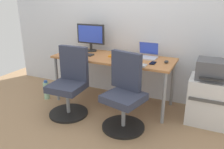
{
  "coord_description": "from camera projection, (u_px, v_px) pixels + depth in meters",
  "views": [
    {
      "loc": [
        1.33,
        -2.92,
        1.57
      ],
      "look_at": [
        0.0,
        -0.05,
        0.48
      ],
      "focal_mm": 36.1,
      "sensor_mm": 36.0,
      "label": 1
    }
  ],
  "objects": [
    {
      "name": "keyboard_by_monitor",
      "position": [
        83.0,
        54.0,
        3.44
      ],
      "size": [
        0.34,
        0.12,
        0.02
      ],
      "primitive_type": "cube",
      "color": "#2D2D2D",
      "rests_on": "desk"
    },
    {
      "name": "desk",
      "position": [
        113.0,
        61.0,
        3.33
      ],
      "size": [
        1.77,
        0.68,
        0.73
      ],
      "color": "#B77542",
      "rests_on": "ground"
    },
    {
      "name": "mouse_by_laptop",
      "position": [
        119.0,
        61.0,
        3.05
      ],
      "size": [
        0.06,
        0.1,
        0.03
      ],
      "primitive_type": "ellipsoid",
      "color": "#B7B7B7",
      "rests_on": "desk"
    },
    {
      "name": "ground_plane",
      "position": [
        113.0,
        102.0,
        3.55
      ],
      "size": [
        5.28,
        5.28,
        0.0
      ],
      "primitive_type": "plane",
      "color": "#9E7A56"
    },
    {
      "name": "phone_near_laptop",
      "position": [
        153.0,
        63.0,
        2.99
      ],
      "size": [
        0.07,
        0.14,
        0.01
      ],
      "primitive_type": "cube",
      "color": "black",
      "rests_on": "desk"
    },
    {
      "name": "water_bottle_on_floor",
      "position": [
        46.0,
        90.0,
        3.63
      ],
      "size": [
        0.09,
        0.09,
        0.31
      ],
      "color": "#A5D8B2",
      "rests_on": "ground"
    },
    {
      "name": "back_wall",
      "position": [
        125.0,
        15.0,
        3.48
      ],
      "size": [
        4.4,
        0.04,
        2.6
      ],
      "primitive_type": "cube",
      "color": "silver",
      "rests_on": "ground"
    },
    {
      "name": "notebook",
      "position": [
        117.0,
        56.0,
        3.31
      ],
      "size": [
        0.21,
        0.15,
        0.03
      ],
      "primitive_type": "cube",
      "color": "orange",
      "rests_on": "desk"
    },
    {
      "name": "side_cabinet",
      "position": [
        208.0,
        100.0,
        2.91
      ],
      "size": [
        0.5,
        0.46,
        0.6
      ],
      "color": "silver",
      "rests_on": "ground"
    },
    {
      "name": "coffee_mug",
      "position": [
        128.0,
        57.0,
        3.12
      ],
      "size": [
        0.08,
        0.08,
        0.09
      ],
      "primitive_type": "cylinder",
      "color": "yellow",
      "rests_on": "desk"
    },
    {
      "name": "office_chair_left",
      "position": [
        70.0,
        85.0,
        3.1
      ],
      "size": [
        0.54,
        0.54,
        0.94
      ],
      "color": "black",
      "rests_on": "ground"
    },
    {
      "name": "pen_cup",
      "position": [
        114.0,
        57.0,
        3.1
      ],
      "size": [
        0.07,
        0.07,
        0.1
      ],
      "primitive_type": "cylinder",
      "color": "slate",
      "rests_on": "desk"
    },
    {
      "name": "mouse_by_monitor",
      "position": [
        166.0,
        62.0,
        3.01
      ],
      "size": [
        0.06,
        0.1,
        0.03
      ],
      "primitive_type": "ellipsoid",
      "color": "#2D2D2D",
      "rests_on": "desk"
    },
    {
      "name": "office_chair_right",
      "position": [
        124.0,
        95.0,
        2.78
      ],
      "size": [
        0.54,
        0.54,
        0.94
      ],
      "color": "black",
      "rests_on": "ground"
    },
    {
      "name": "desktop_monitor",
      "position": [
        91.0,
        36.0,
        3.59
      ],
      "size": [
        0.48,
        0.18,
        0.43
      ],
      "color": "#262626",
      "rests_on": "desk"
    },
    {
      "name": "open_laptop",
      "position": [
        147.0,
        54.0,
        3.27
      ],
      "size": [
        0.31,
        0.27,
        0.22
      ],
      "color": "silver",
      "rests_on": "desk"
    },
    {
      "name": "printer",
      "position": [
        213.0,
        70.0,
        2.77
      ],
      "size": [
        0.38,
        0.4,
        0.24
      ],
      "color": "#515156",
      "rests_on": "side_cabinet"
    },
    {
      "name": "keyboard_by_laptop",
      "position": [
        133.0,
        64.0,
        2.92
      ],
      "size": [
        0.34,
        0.12,
        0.02
      ],
      "primitive_type": "cube",
      "color": "#B7B7B7",
      "rests_on": "desk"
    }
  ]
}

